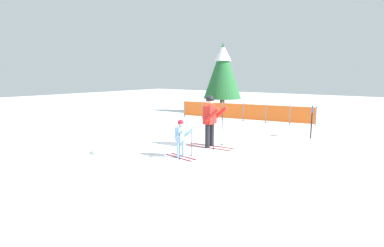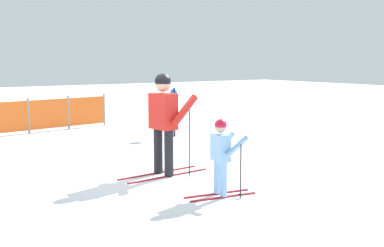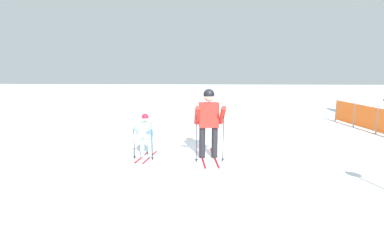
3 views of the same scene
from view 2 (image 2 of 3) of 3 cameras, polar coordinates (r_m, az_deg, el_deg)
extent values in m
plane|color=white|center=(8.55, -4.87, -6.05)|extent=(60.00, 60.00, 0.00)
cube|color=maroon|center=(8.64, -4.01, -5.83)|extent=(1.68, 0.20, 0.02)
cube|color=maroon|center=(8.38, -2.74, -6.23)|extent=(1.68, 0.20, 0.02)
cylinder|color=black|center=(8.55, -4.03, -3.17)|extent=(0.16, 0.16, 0.80)
cylinder|color=black|center=(8.30, -2.76, -3.49)|extent=(0.16, 0.16, 0.80)
cube|color=red|center=(8.32, -3.44, 1.46)|extent=(0.33, 0.52, 0.62)
cylinder|color=red|center=(8.70, -3.42, 1.90)|extent=(0.55, 0.17, 0.53)
cylinder|color=red|center=(8.21, -0.89, 1.57)|extent=(0.55, 0.17, 0.53)
sphere|color=#D8AD8C|center=(8.28, -3.47, 4.68)|extent=(0.27, 0.27, 0.27)
sphere|color=black|center=(8.28, -3.47, 5.00)|extent=(0.28, 0.28, 0.28)
cylinder|color=black|center=(8.83, -2.99, -1.50)|extent=(0.02, 0.02, 1.24)
cylinder|color=black|center=(8.94, -2.97, -5.04)|extent=(0.07, 0.07, 0.01)
cylinder|color=black|center=(8.32, -0.32, -2.05)|extent=(0.02, 0.02, 1.24)
cylinder|color=black|center=(8.43, -0.31, -5.79)|extent=(0.07, 0.07, 0.01)
cube|color=maroon|center=(7.31, 2.96, -8.30)|extent=(1.08, 0.21, 0.02)
cube|color=maroon|center=(7.14, 3.75, -8.70)|extent=(1.08, 0.21, 0.02)
cylinder|color=#8CBFF2|center=(7.24, 2.98, -6.27)|extent=(0.10, 0.10, 0.51)
cylinder|color=#8CBFF2|center=(7.07, 3.76, -6.62)|extent=(0.10, 0.10, 0.51)
cube|color=#8CBFF2|center=(7.06, 3.40, -2.86)|extent=(0.23, 0.34, 0.40)
cylinder|color=#8CBFF2|center=(7.30, 3.79, -2.22)|extent=(0.38, 0.14, 0.31)
cylinder|color=#8CBFF2|center=(6.96, 5.37, -2.72)|extent=(0.38, 0.14, 0.31)
sphere|color=#D8AD8C|center=(7.01, 3.41, -0.43)|extent=(0.17, 0.17, 0.17)
sphere|color=red|center=(7.01, 3.42, -0.19)|extent=(0.18, 0.18, 0.18)
cylinder|color=black|center=(7.43, 3.89, -4.96)|extent=(0.02, 0.02, 0.80)
cylinder|color=black|center=(7.51, 3.86, -7.48)|extent=(0.07, 0.07, 0.01)
cylinder|color=black|center=(7.02, 5.79, -5.71)|extent=(0.02, 0.02, 0.80)
cylinder|color=black|center=(7.11, 5.75, -8.37)|extent=(0.07, 0.07, 0.01)
cylinder|color=gray|center=(13.97, -18.81, 0.90)|extent=(0.06, 0.06, 0.98)
cylinder|color=gray|center=(14.50, -14.42, 1.30)|extent=(0.06, 0.06, 0.98)
cylinder|color=gray|center=(15.11, -10.37, 1.66)|extent=(0.06, 0.06, 0.98)
cube|color=orange|center=(13.73, -21.12, 0.69)|extent=(1.21, 0.22, 0.82)
cube|color=orange|center=(14.22, -16.57, 1.11)|extent=(1.21, 0.22, 0.82)
cube|color=orange|center=(14.80, -12.35, 1.48)|extent=(1.21, 0.22, 0.82)
cylinder|color=black|center=(12.62, -2.10, 1.32)|extent=(0.05, 0.05, 1.28)
cylinder|color=blue|center=(12.60, -2.19, 3.50)|extent=(0.05, 0.28, 0.28)
camera|label=1|loc=(9.79, 64.35, 6.08)|focal=28.00mm
camera|label=3|loc=(13.59, 25.32, 8.28)|focal=28.00mm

